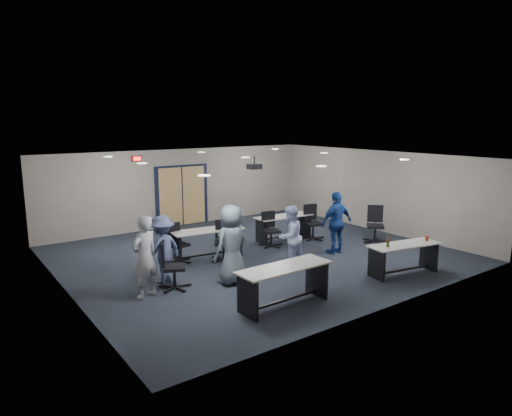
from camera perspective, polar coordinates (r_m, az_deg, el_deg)
floor at (r=12.78m, az=0.01°, el=-5.83°), size 10.00×10.00×0.00m
back_wall at (r=16.27m, az=-9.30°, el=2.54°), size 10.00×0.04×2.70m
front_wall at (r=9.27m, az=16.53°, el=-4.12°), size 10.00×0.04×2.70m
left_wall at (r=10.42m, az=-22.93°, el=-2.90°), size 0.04×9.00×2.70m
right_wall at (r=15.86m, az=14.84°, el=2.10°), size 0.04×9.00×2.70m
ceiling at (r=12.27m, az=0.01°, el=6.33°), size 10.00×9.00×0.04m
double_door at (r=16.28m, az=-9.21°, el=1.48°), size 2.00×0.07×2.20m
exit_sign at (r=15.45m, az=-14.67°, el=6.00°), size 0.32×0.07×0.18m
ceiling_projector at (r=12.88m, az=-0.20°, el=5.22°), size 0.35×0.32×0.37m
ceiling_can_lights at (r=12.48m, az=-0.66°, el=6.26°), size 6.24×5.74×0.02m
table_front_left at (r=9.23m, az=3.54°, el=-8.85°), size 2.05×0.72×0.83m
table_front_right at (r=11.63m, az=17.99°, el=-5.40°), size 1.93×0.94×1.03m
table_back_left at (r=12.39m, az=-6.04°, el=-3.83°), size 2.02×0.89×0.79m
table_back_right at (r=14.24m, az=3.48°, el=-1.92°), size 1.91×0.72×0.76m
chair_back_a at (r=12.13m, az=-9.68°, el=-4.39°), size 0.75×0.75×1.03m
chair_back_b at (r=12.12m, az=-4.07°, el=-4.17°), size 0.93×0.93×1.07m
chair_back_c at (r=13.45m, az=1.91°, el=-2.71°), size 0.78×0.78×1.03m
chair_back_d at (r=14.36m, az=7.18°, el=-1.79°), size 0.83×0.83×1.09m
chair_loose_left at (r=10.28m, az=-10.20°, el=-7.08°), size 0.91×0.91×1.08m
chair_loose_right at (r=14.34m, az=14.70°, el=-2.01°), size 1.00×1.00×1.12m
person_gray at (r=9.84m, az=-13.75°, el=-5.96°), size 0.74×0.61×1.76m
person_plaid at (r=10.37m, az=-3.06°, el=-4.58°), size 0.99×0.74×1.83m
person_lightblue at (r=11.54m, az=4.25°, el=-3.59°), size 0.89×0.76×1.60m
person_navy at (r=12.89m, az=10.04°, el=-1.81°), size 1.06×0.51×1.76m
person_back at (r=10.65m, az=-11.63°, el=-5.08°), size 1.15×0.89×1.58m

